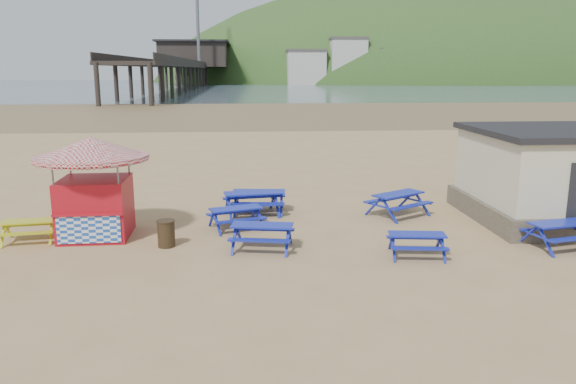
{
  "coord_description": "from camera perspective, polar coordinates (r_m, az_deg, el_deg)",
  "views": [
    {
      "loc": [
        -1.03,
        -17.13,
        5.08
      ],
      "look_at": [
        0.4,
        1.5,
        1.0
      ],
      "focal_mm": 35.0,
      "sensor_mm": 36.0,
      "label": 1
    }
  ],
  "objects": [
    {
      "name": "pier",
      "position": [
        196.09,
        -9.57,
        12.26
      ],
      "size": [
        24.0,
        220.0,
        39.29
      ],
      "color": "black",
      "rests_on": "ground"
    },
    {
      "name": "sea",
      "position": [
        187.2,
        -4.14,
        10.73
      ],
      "size": [
        400.0,
        400.0,
        0.0
      ],
      "primitive_type": "plane",
      "color": "#495C69",
      "rests_on": "ground"
    },
    {
      "name": "ice_cream_kiosk",
      "position": [
        18.09,
        -19.18,
        1.68
      ],
      "size": [
        3.56,
        3.56,
        3.11
      ],
      "rotation": [
        0.0,
        0.0,
        0.03
      ],
      "color": "#AD101E",
      "rests_on": "ground"
    },
    {
      "name": "picnic_table_blue_e",
      "position": [
        16.04,
        12.94,
        -5.25
      ],
      "size": [
        1.69,
        1.43,
        0.65
      ],
      "rotation": [
        0.0,
        0.0,
        -0.13
      ],
      "color": "#241AA6",
      "rests_on": "ground"
    },
    {
      "name": "picnic_table_blue_a",
      "position": [
        20.39,
        -2.97,
        -0.97
      ],
      "size": [
        2.02,
        1.69,
        0.8
      ],
      "rotation": [
        0.0,
        0.0,
        -0.09
      ],
      "color": "#241AA6",
      "rests_on": "ground"
    },
    {
      "name": "headland_town",
      "position": [
        263.49,
        16.02,
        8.59
      ],
      "size": [
        264.0,
        144.0,
        108.0
      ],
      "color": "#2D4C1E",
      "rests_on": "ground"
    },
    {
      "name": "litter_bin",
      "position": [
        16.81,
        -12.27,
        -4.12
      ],
      "size": [
        0.54,
        0.54,
        0.79
      ],
      "color": "#312214",
      "rests_on": "ground"
    },
    {
      "name": "wet_sand",
      "position": [
        72.31,
        -3.59,
        8.27
      ],
      "size": [
        400.0,
        400.0,
        0.0
      ],
      "primitive_type": "plane",
      "color": "brown",
      "rests_on": "ground"
    },
    {
      "name": "picnic_table_yellow",
      "position": [
        18.68,
        -24.81,
        -3.6
      ],
      "size": [
        1.7,
        1.45,
        0.65
      ],
      "rotation": [
        0.0,
        0.0,
        0.14
      ],
      "color": "#B2BF10",
      "rests_on": "ground"
    },
    {
      "name": "picnic_table_blue_g",
      "position": [
        18.36,
        -5.3,
        -2.66
      ],
      "size": [
        2.01,
        1.81,
        0.7
      ],
      "rotation": [
        0.0,
        0.0,
        0.33
      ],
      "color": "#241AA6",
      "rests_on": "ground"
    },
    {
      "name": "picnic_table_blue_f",
      "position": [
        18.15,
        25.88,
        -3.95
      ],
      "size": [
        2.09,
        1.82,
        0.76
      ],
      "rotation": [
        0.0,
        0.0,
        0.21
      ],
      "color": "#241AA6",
      "rests_on": "ground"
    },
    {
      "name": "picnic_table_blue_d",
      "position": [
        16.24,
        -2.64,
        -4.56
      ],
      "size": [
        1.98,
        1.71,
        0.74
      ],
      "rotation": [
        0.0,
        0.0,
        -0.18
      ],
      "color": "#241AA6",
      "rests_on": "ground"
    },
    {
      "name": "picnic_table_blue_b",
      "position": [
        20.1,
        -3.7,
        -1.15
      ],
      "size": [
        2.15,
        1.83,
        0.81
      ],
      "rotation": [
        0.0,
        0.0,
        0.15
      ],
      "color": "#241AA6",
      "rests_on": "ground"
    },
    {
      "name": "picnic_table_blue_c",
      "position": [
        20.28,
        11.11,
        -1.24
      ],
      "size": [
        2.47,
        2.35,
        0.81
      ],
      "rotation": [
        0.0,
        0.0,
        0.56
      ],
      "color": "#241AA6",
      "rests_on": "ground"
    },
    {
      "name": "ground",
      "position": [
        17.9,
        -0.9,
        -4.17
      ],
      "size": [
        400.0,
        400.0,
        0.0
      ],
      "primitive_type": "plane",
      "color": "tan",
      "rests_on": "ground"
    }
  ]
}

